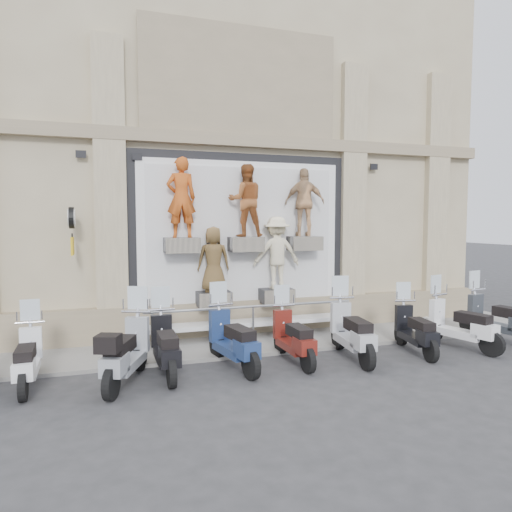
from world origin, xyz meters
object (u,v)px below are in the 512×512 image
(scooter_d, at_px, (165,333))
(scooter_h, at_px, (415,319))
(scooter_g, at_px, (352,319))
(scooter_j, at_px, (499,308))
(scooter_b, at_px, (27,346))
(scooter_e, at_px, (233,327))
(guard_rail, at_px, (253,325))
(scooter_f, at_px, (293,326))
(scooter_i, at_px, (461,313))
(scooter_c, at_px, (126,338))
(clock_sign_bracket, at_px, (72,225))

(scooter_d, bearing_deg, scooter_h, -3.48)
(scooter_g, distance_m, scooter_j, 4.01)
(scooter_b, distance_m, scooter_e, 3.64)
(guard_rail, distance_m, scooter_d, 2.70)
(scooter_e, relative_size, scooter_h, 1.10)
(scooter_e, distance_m, scooter_f, 1.26)
(scooter_b, relative_size, scooter_d, 0.91)
(scooter_i, bearing_deg, scooter_b, 161.96)
(scooter_c, distance_m, scooter_e, 2.02)
(scooter_h, height_order, scooter_i, scooter_i)
(scooter_g, bearing_deg, scooter_i, 5.14)
(scooter_b, distance_m, scooter_j, 10.16)
(scooter_b, distance_m, scooter_d, 2.35)
(scooter_b, xyz_separation_m, scooter_c, (1.63, -0.35, 0.10))
(scooter_b, height_order, scooter_f, scooter_f)
(scooter_b, height_order, scooter_e, scooter_e)
(clock_sign_bracket, bearing_deg, scooter_j, -12.28)
(scooter_c, height_order, scooter_g, scooter_g)
(clock_sign_bracket, bearing_deg, scooter_i, -15.37)
(guard_rail, height_order, scooter_c, scooter_c)
(scooter_d, height_order, scooter_e, scooter_e)
(scooter_d, relative_size, scooter_h, 1.06)
(guard_rail, xyz_separation_m, scooter_h, (3.15, -1.76, 0.28))
(scooter_j, bearing_deg, guard_rail, 152.91)
(guard_rail, relative_size, scooter_d, 2.59)
(guard_rail, bearing_deg, scooter_i, -22.52)
(clock_sign_bracket, distance_m, scooter_h, 7.67)
(guard_rail, distance_m, scooter_b, 4.77)
(guard_rail, bearing_deg, scooter_g, -46.68)
(clock_sign_bracket, distance_m, scooter_d, 3.30)
(scooter_d, xyz_separation_m, scooter_h, (5.35, -0.24, -0.05))
(scooter_d, distance_m, scooter_h, 5.35)
(scooter_b, bearing_deg, scooter_e, -3.62)
(scooter_b, distance_m, scooter_c, 1.67)
(scooter_h, bearing_deg, scooter_e, -173.12)
(scooter_d, height_order, scooter_i, scooter_i)
(scooter_b, xyz_separation_m, scooter_d, (2.34, -0.08, 0.07))
(scooter_b, distance_m, scooter_g, 6.16)
(scooter_f, bearing_deg, scooter_i, -4.62)
(scooter_c, bearing_deg, scooter_j, 22.57)
(scooter_b, height_order, scooter_d, scooter_d)
(guard_rail, distance_m, scooter_f, 1.63)
(scooter_i, xyz_separation_m, scooter_j, (1.29, 0.19, 0.02))
(scooter_e, relative_size, scooter_i, 1.01)
(scooter_c, bearing_deg, clock_sign_bracket, 135.08)
(scooter_e, height_order, scooter_g, scooter_g)
(guard_rail, relative_size, scooter_b, 2.83)
(scooter_g, xyz_separation_m, scooter_j, (4.01, 0.10, -0.01))
(scooter_f, height_order, scooter_i, scooter_i)
(scooter_g, relative_size, scooter_h, 1.12)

